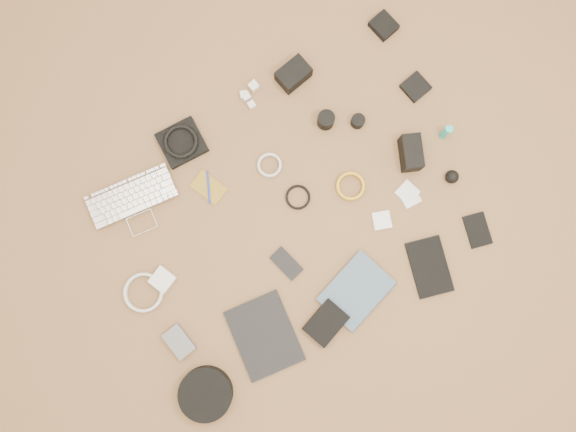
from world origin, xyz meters
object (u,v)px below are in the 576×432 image
dslr_camera (293,74)px  paperback (375,308)px  tablet (264,336)px  phone (287,264)px  headphone_case (206,394)px  laptop (137,208)px

dslr_camera → paperback: bearing=-111.3°
tablet → phone: size_ratio=2.30×
paperback → tablet: bearing=56.5°
phone → headphone_case: size_ratio=0.62×
laptop → headphone_case: size_ratio=1.70×
dslr_camera → phone: dslr_camera is taller
headphone_case → phone: bearing=27.8°
phone → headphone_case: bearing=-166.1°
phone → paperback: paperback is taller
laptop → phone: size_ratio=2.74×
tablet → headphone_case: bearing=-159.1°
laptop → phone: laptop is taller
laptop → headphone_case: headphone_case is taller
phone → tablet: bearing=-151.3°
laptop → tablet: 0.68m
tablet → phone: tablet is taller
tablet → paperback: (0.41, -0.12, 0.01)m
dslr_camera → tablet: dslr_camera is taller
tablet → paperback: bearing=-9.2°
tablet → paperback: size_ratio=1.13×
phone → headphone_case: headphone_case is taller
dslr_camera → headphone_case: dslr_camera is taller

